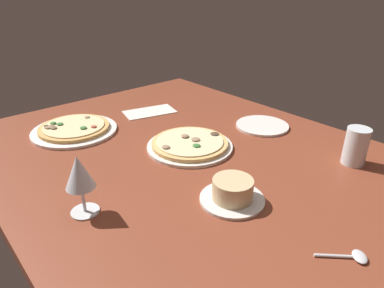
% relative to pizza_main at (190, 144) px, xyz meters
% --- Properties ---
extents(dining_table, '(1.50, 1.10, 0.04)m').
position_rel_pizza_main_xyz_m(dining_table, '(-0.06, 0.03, -0.03)').
color(dining_table, brown).
rests_on(dining_table, ground).
extents(pizza_main, '(0.28, 0.28, 0.03)m').
position_rel_pizza_main_xyz_m(pizza_main, '(0.00, 0.00, 0.00)').
color(pizza_main, silver).
rests_on(pizza_main, dining_table).
extents(pizza_side, '(0.30, 0.30, 0.03)m').
position_rel_pizza_main_xyz_m(pizza_side, '(0.37, 0.23, -0.00)').
color(pizza_side, white).
rests_on(pizza_side, dining_table).
extents(ramekin_on_saucer, '(0.16, 0.16, 0.06)m').
position_rel_pizza_main_xyz_m(ramekin_on_saucer, '(-0.30, 0.11, 0.01)').
color(ramekin_on_saucer, silver).
rests_on(ramekin_on_saucer, dining_table).
extents(wine_glass_far, '(0.07, 0.07, 0.15)m').
position_rel_pizza_main_xyz_m(wine_glass_far, '(-0.10, 0.41, 0.09)').
color(wine_glass_far, silver).
rests_on(wine_glass_far, dining_table).
extents(water_glass, '(0.07, 0.07, 0.11)m').
position_rel_pizza_main_xyz_m(water_glass, '(-0.40, -0.30, 0.04)').
color(water_glass, silver).
rests_on(water_glass, dining_table).
extents(side_plate, '(0.20, 0.20, 0.01)m').
position_rel_pizza_main_xyz_m(side_plate, '(-0.05, -0.32, -0.01)').
color(side_plate, silver).
rests_on(side_plate, dining_table).
extents(paper_menu, '(0.16, 0.23, 0.00)m').
position_rel_pizza_main_xyz_m(paper_menu, '(0.36, -0.09, -0.01)').
color(paper_menu, silver).
rests_on(paper_menu, dining_table).
extents(spoon, '(0.09, 0.09, 0.01)m').
position_rel_pizza_main_xyz_m(spoon, '(-0.59, 0.08, -0.01)').
color(spoon, silver).
rests_on(spoon, dining_table).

